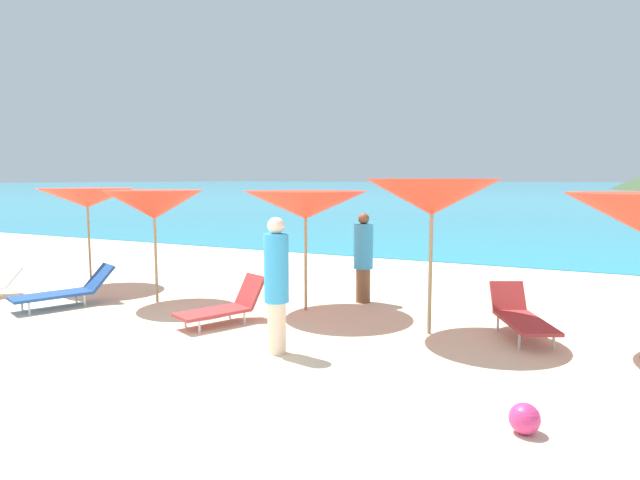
{
  "coord_description": "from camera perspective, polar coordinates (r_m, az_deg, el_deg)",
  "views": [
    {
      "loc": [
        4.57,
        -4.01,
        2.26
      ],
      "look_at": [
        0.35,
        4.51,
        1.2
      ],
      "focal_mm": 30.55,
      "sensor_mm": 36.0,
      "label": 1
    }
  ],
  "objects": [
    {
      "name": "ground_plane",
      "position": [
        14.93,
        8.18,
        -2.98
      ],
      "size": [
        50.0,
        100.0,
        0.3
      ],
      "primitive_type": "cube",
      "color": "beige"
    },
    {
      "name": "ocean_water",
      "position": [
        234.68,
        25.34,
        5.23
      ],
      "size": [
        650.0,
        440.0,
        0.02
      ],
      "primitive_type": "cube",
      "color": "teal",
      "rests_on": "ground_plane"
    },
    {
      "name": "umbrella_0",
      "position": [
        12.41,
        -23.21,
        4.06
      ],
      "size": [
        2.08,
        2.08,
        2.08
      ],
      "color": "#9E7F59",
      "rests_on": "ground_plane"
    },
    {
      "name": "umbrella_1",
      "position": [
        10.34,
        -16.99,
        3.55
      ],
      "size": [
        1.93,
        1.93,
        2.07
      ],
      "color": "#9E7F59",
      "rests_on": "ground_plane"
    },
    {
      "name": "umbrella_2",
      "position": [
        9.27,
        -1.53,
        3.68
      ],
      "size": [
        2.33,
        2.33,
        2.07
      ],
      "color": "#9E7F59",
      "rests_on": "ground_plane"
    },
    {
      "name": "umbrella_3",
      "position": [
        7.98,
        11.65,
        4.42
      ],
      "size": [
        1.97,
        1.97,
        2.27
      ],
      "color": "#9E7F59",
      "rests_on": "ground_plane"
    },
    {
      "name": "lounge_chair_0",
      "position": [
        8.44,
        20.27,
        -7.43
      ],
      "size": [
        1.15,
        1.62,
        0.69
      ],
      "rotation": [
        0.0,
        0.0,
        0.45
      ],
      "color": "#A53333",
      "rests_on": "ground_plane"
    },
    {
      "name": "lounge_chair_1",
      "position": [
        10.75,
        -25.07,
        -4.76
      ],
      "size": [
        1.13,
        1.78,
        0.69
      ],
      "rotation": [
        0.0,
        0.0,
        -0.38
      ],
      "color": "#1E478C",
      "rests_on": "ground_plane"
    },
    {
      "name": "lounge_chair_3",
      "position": [
        8.72,
        -9.95,
        -6.77
      ],
      "size": [
        1.03,
        1.49,
        0.72
      ],
      "rotation": [
        0.0,
        0.0,
        -0.41
      ],
      "color": "#A53333",
      "rests_on": "ground_plane"
    },
    {
      "name": "beachgoer_0",
      "position": [
        10.0,
        4.56,
        -1.67
      ],
      "size": [
        0.35,
        0.35,
        1.65
      ],
      "rotation": [
        0.0,
        0.0,
        4.8
      ],
      "color": "brown",
      "rests_on": "ground_plane"
    },
    {
      "name": "beachgoer_1",
      "position": [
        7.05,
        -4.59,
        -4.36
      ],
      "size": [
        0.32,
        0.32,
        1.78
      ],
      "rotation": [
        0.0,
        0.0,
        2.01
      ],
      "color": "beige",
      "rests_on": "ground_plane"
    },
    {
      "name": "beach_ball",
      "position": [
        5.43,
        20.63,
        -17.1
      ],
      "size": [
        0.28,
        0.28,
        0.28
      ],
      "primitive_type": "sphere",
      "color": "#D83372",
      "rests_on": "ground_plane"
    }
  ]
}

